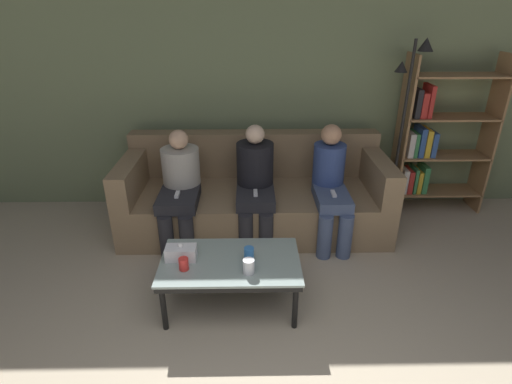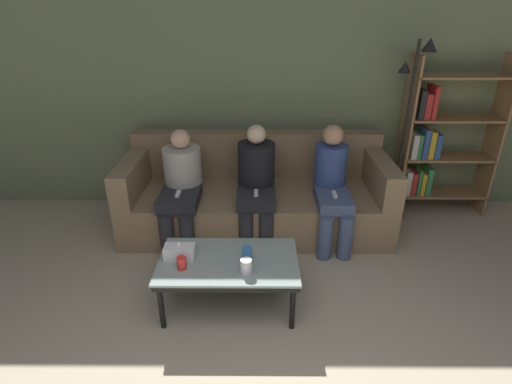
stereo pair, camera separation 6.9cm
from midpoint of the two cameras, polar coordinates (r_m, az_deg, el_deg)
name	(u,v)px [view 1 (the left image)]	position (r m, az deg, el deg)	size (l,w,h in m)	color
wall_back	(254,87)	(4.27, -0.77, 14.79)	(12.00, 0.06, 2.60)	#707F5B
couch	(255,196)	(4.04, -0.65, -0.58)	(2.56, 1.00, 0.89)	#897051
coffee_table	(230,265)	(2.96, -4.37, -10.35)	(1.01, 0.59, 0.40)	#8C9E99
cup_near_left	(249,255)	(2.87, -1.71, -8.99)	(0.07, 0.07, 0.12)	#3372BF
cup_near_right	(249,266)	(2.77, -1.79, -10.58)	(0.08, 0.08, 0.11)	silver
cup_far_center	(184,264)	(2.86, -10.99, -10.06)	(0.07, 0.07, 0.09)	red
tissue_box	(181,253)	(2.97, -11.32, -8.52)	(0.22, 0.12, 0.13)	white
bookshelf	(432,141)	(4.58, 23.46, 6.69)	(0.95, 0.32, 1.65)	#9E754C
standing_lamp	(406,113)	(4.22, 20.15, 10.51)	(0.31, 0.26, 1.81)	black
seated_person_left_end	(180,184)	(3.78, -11.33, 1.16)	(0.36, 0.73, 1.04)	#28282D
seated_person_mid_left	(255,181)	(3.73, -0.65, 1.64)	(0.35, 0.69, 1.09)	#28282D
seated_person_mid_right	(330,183)	(3.77, 10.07, 1.32)	(0.31, 0.71, 1.09)	#47567A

